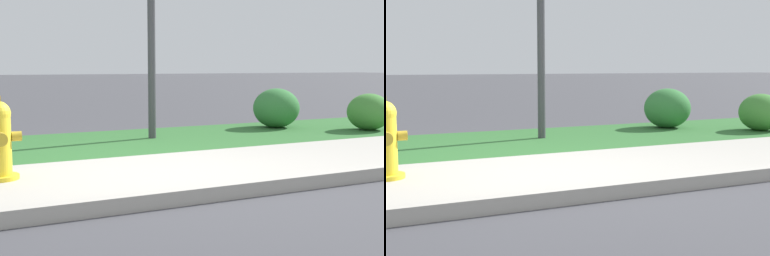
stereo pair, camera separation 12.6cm
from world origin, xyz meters
TOP-DOWN VIEW (x-y plane):
  - ground_plane at (0.00, 0.00)m, footprint 120.00×120.00m
  - sidewalk_pavement at (0.00, 0.00)m, footprint 18.00×2.08m
  - grass_verge at (0.00, 2.27)m, footprint 18.00×2.47m
  - street_curb at (0.00, -1.12)m, footprint 18.00×0.16m
  - shrub_bush_far_verge at (3.32, 2.70)m, footprint 0.78×0.78m
  - shrub_bush_mid_verge at (4.46, 1.74)m, footprint 0.70×0.70m

SIDE VIEW (x-z plane):
  - ground_plane at x=0.00m, z-range 0.00..0.00m
  - grass_verge at x=0.00m, z-range 0.00..0.01m
  - sidewalk_pavement at x=0.00m, z-range 0.00..0.01m
  - street_curb at x=0.00m, z-range 0.00..0.12m
  - shrub_bush_mid_verge at x=4.46m, z-range 0.00..0.59m
  - shrub_bush_far_verge at x=3.32m, z-range 0.00..0.66m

